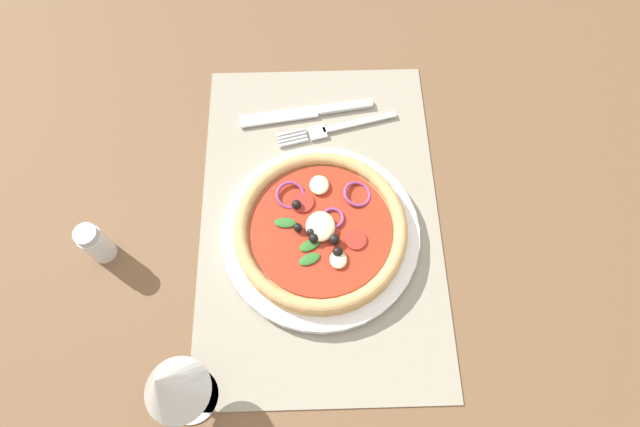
% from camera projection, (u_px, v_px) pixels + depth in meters
% --- Properties ---
extents(ground_plane, '(1.90, 1.40, 0.02)m').
position_uv_depth(ground_plane, '(320.00, 219.00, 0.71)').
color(ground_plane, brown).
extents(placemat, '(0.50, 0.32, 0.00)m').
position_uv_depth(placemat, '(320.00, 215.00, 0.70)').
color(placemat, gray).
rests_on(placemat, ground_plane).
extents(plate, '(0.26, 0.26, 0.01)m').
position_uv_depth(plate, '(321.00, 234.00, 0.68)').
color(plate, white).
rests_on(plate, placemat).
extents(pizza, '(0.22, 0.22, 0.03)m').
position_uv_depth(pizza, '(321.00, 228.00, 0.66)').
color(pizza, tan).
rests_on(pizza, plate).
extents(fork, '(0.06, 0.18, 0.00)m').
position_uv_depth(fork, '(330.00, 129.00, 0.75)').
color(fork, silver).
rests_on(fork, placemat).
extents(knife, '(0.05, 0.20, 0.01)m').
position_uv_depth(knife, '(305.00, 113.00, 0.76)').
color(knife, silver).
rests_on(knife, placemat).
extents(wine_glass, '(0.07, 0.07, 0.15)m').
position_uv_depth(wine_glass, '(168.00, 386.00, 0.51)').
color(wine_glass, silver).
rests_on(wine_glass, ground_plane).
extents(pepper_shaker, '(0.03, 0.03, 0.07)m').
position_uv_depth(pepper_shaker, '(95.00, 243.00, 0.65)').
color(pepper_shaker, silver).
rests_on(pepper_shaker, ground_plane).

